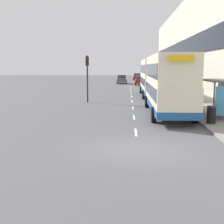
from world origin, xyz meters
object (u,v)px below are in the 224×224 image
double_decker_bus_ahead (153,77)px  litter_bin (211,115)px  car_2 (122,79)px  car_1 (140,80)px  double_decker_bus_near (168,83)px  traffic_light_far_kerb (87,71)px  bus_shelter (221,91)px  car_0 (137,77)px

double_decker_bus_ahead → litter_bin: (1.99, -18.56, -1.62)m
car_2 → car_1: bearing=129.9°
car_1 → litter_bin: (2.61, -41.22, -0.23)m
car_1 → car_2: size_ratio=0.95×
double_decker_bus_near → traffic_light_far_kerb: bearing=132.6°
bus_shelter → double_decker_bus_near: (-3.30, 1.85, 0.41)m
bus_shelter → car_0: 59.39m
double_decker_bus_near → car_1: bearing=90.8°
double_decker_bus_near → bus_shelter: bearing=-29.3°
car_1 → traffic_light_far_kerb: (-6.34, -29.38, 2.18)m
car_0 → traffic_light_far_kerb: (-6.36, -49.94, 2.22)m
car_2 → bus_shelter: bearing=99.8°
double_decker_bus_ahead → car_1: double_decker_bus_ahead is taller
bus_shelter → double_decker_bus_ahead: (-3.21, 16.05, 0.41)m
litter_bin → car_1: bearing=93.6°
bus_shelter → car_2: size_ratio=0.97×
double_decker_bus_near → car_2: bearing=95.7°
double_decker_bus_near → car_1: 36.88m
car_1 → double_decker_bus_near: bearing=-89.2°
double_decker_bus_ahead → car_0: double_decker_bus_ahead is taller
bus_shelter → double_decker_bus_near: bearing=150.7°
double_decker_bus_ahead → car_2: 27.32m
car_2 → traffic_light_far_kerb: traffic_light_far_kerb is taller
double_decker_bus_near → car_0: bearing=90.5°
car_0 → car_2: 16.65m
bus_shelter → double_decker_bus_ahead: double_decker_bus_ahead is taller
bus_shelter → car_1: size_ratio=1.02×
car_2 → litter_bin: size_ratio=4.13×
litter_bin → double_decker_bus_near: bearing=115.4°
car_1 → traffic_light_far_kerb: size_ratio=0.90×
double_decker_bus_ahead → traffic_light_far_kerb: traffic_light_far_kerb is taller
double_decker_bus_ahead → car_2: size_ratio=2.60×
bus_shelter → double_decker_bus_near: 3.80m
double_decker_bus_ahead → car_0: bearing=90.8°
double_decker_bus_ahead → car_0: size_ratio=2.65×
car_0 → car_2: size_ratio=0.98×
litter_bin → traffic_light_far_kerb: size_ratio=0.23×
car_0 → double_decker_bus_near: bearing=-89.5°
car_1 → car_2: car_1 is taller
bus_shelter → double_decker_bus_near: double_decker_bus_near is taller
car_1 → traffic_light_far_kerb: bearing=-102.2°
car_0 → car_2: bearing=-102.5°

